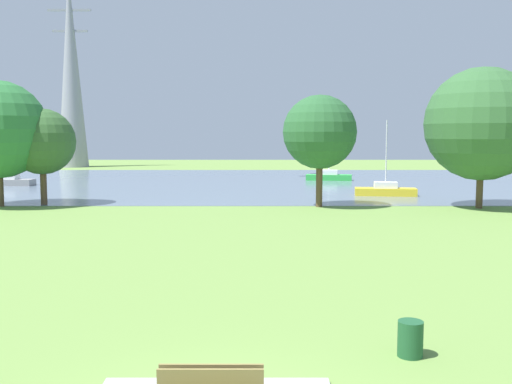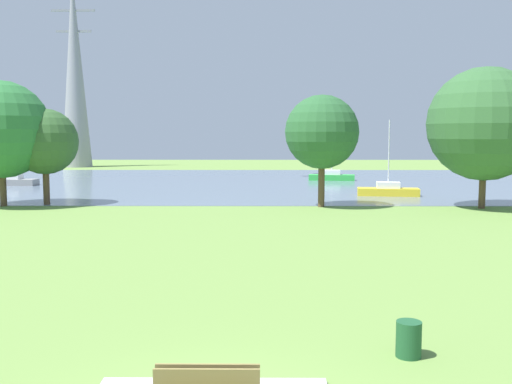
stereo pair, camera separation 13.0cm
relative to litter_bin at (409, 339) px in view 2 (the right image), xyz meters
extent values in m
plane|color=olive|center=(-4.18, 19.02, -0.40)|extent=(160.00, 160.00, 0.00)
cube|color=olive|center=(-4.18, -2.87, 0.37)|extent=(1.80, 0.05, 0.44)
cube|color=olive|center=(-4.18, -3.08, 0.37)|extent=(1.80, 0.05, 0.44)
cylinder|color=#1E512D|center=(0.00, 0.00, 0.00)|extent=(0.56, 0.56, 0.80)
cube|color=slate|center=(-4.18, 47.02, -0.39)|extent=(140.00, 40.00, 0.02)
cube|color=gray|center=(-27.08, 42.93, -0.08)|extent=(4.90, 1.86, 0.60)
cube|color=white|center=(-27.08, 42.93, 0.47)|extent=(1.88, 1.23, 0.50)
cylinder|color=silver|center=(-27.08, 42.93, 2.90)|extent=(0.10, 0.10, 5.36)
cube|color=yellow|center=(6.93, 33.76, -0.08)|extent=(4.96, 2.15, 0.60)
cube|color=white|center=(6.93, 33.76, 0.47)|extent=(1.93, 1.34, 0.50)
cylinder|color=silver|center=(6.93, 33.76, 2.92)|extent=(0.10, 0.10, 5.41)
cube|color=green|center=(4.33, 49.23, -0.08)|extent=(4.97, 2.21, 0.60)
cube|color=white|center=(4.33, 49.23, 0.47)|extent=(1.95, 1.36, 0.50)
cylinder|color=silver|center=(4.33, 49.23, 2.98)|extent=(0.10, 0.10, 5.53)
cylinder|color=brown|center=(-20.87, 27.01, 1.05)|extent=(0.44, 0.44, 2.90)
sphere|color=#2C7037|center=(-20.87, 27.01, 4.82)|extent=(6.62, 6.62, 6.62)
cylinder|color=brown|center=(-18.20, 27.83, 1.00)|extent=(0.44, 0.44, 2.80)
sphere|color=#325A2D|center=(-18.20, 27.83, 4.00)|extent=(4.56, 4.56, 4.56)
cylinder|color=brown|center=(0.86, 26.69, 1.26)|extent=(0.44, 0.44, 3.32)
sphere|color=#2A5D31|center=(0.86, 26.69, 4.66)|extent=(4.96, 4.96, 4.96)
cylinder|color=brown|center=(11.44, 25.99, 1.08)|extent=(0.44, 0.44, 2.96)
sphere|color=#336133|center=(11.44, 25.99, 5.17)|extent=(7.45, 7.45, 7.45)
cone|color=gray|center=(-30.77, 74.87, 13.96)|extent=(4.40, 4.40, 28.73)
cube|color=gray|center=(-30.77, 74.87, 22.58)|extent=(6.40, 0.30, 0.30)
cube|color=gray|center=(-30.77, 74.87, 19.58)|extent=(5.20, 0.30, 0.30)
camera|label=1|loc=(-3.42, -12.49, 4.51)|focal=40.89mm
camera|label=2|loc=(-3.29, -12.49, 4.51)|focal=40.89mm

